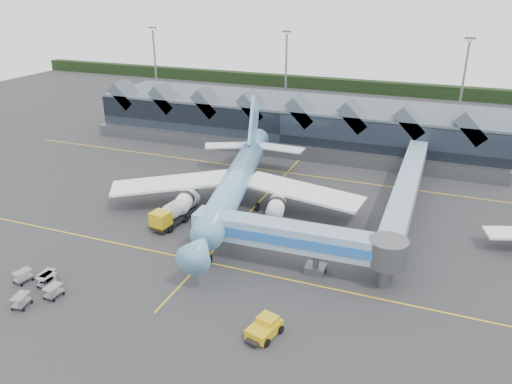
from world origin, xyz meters
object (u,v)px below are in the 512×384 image
at_px(fuel_truck, 177,210).
at_px(pushback_tug, 264,328).
at_px(main_airliner, 235,183).
at_px(jet_bridge, 308,240).

bearing_deg(fuel_truck, pushback_tug, -35.65).
bearing_deg(fuel_truck, main_airliner, 57.18).
bearing_deg(jet_bridge, pushback_tug, -94.18).
bearing_deg(main_airliner, fuel_truck, -142.02).
relative_size(jet_bridge, pushback_tug, 5.79).
height_order(fuel_truck, pushback_tug, fuel_truck).
distance_m(jet_bridge, fuel_truck, 23.70).
height_order(main_airliner, jet_bridge, main_airliner).
bearing_deg(pushback_tug, main_airliner, 133.01).
bearing_deg(fuel_truck, jet_bridge, -8.95).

